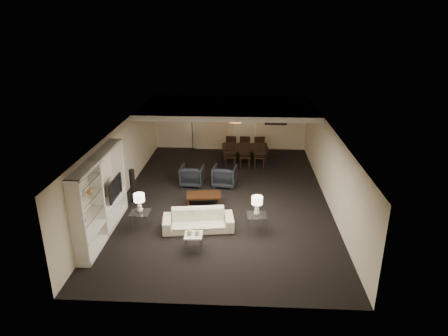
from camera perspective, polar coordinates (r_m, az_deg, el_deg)
floor at (r=13.86m, az=0.00°, el=-4.25°), size 11.00×11.00×0.00m
ceiling at (r=13.00m, az=0.00°, el=5.77°), size 7.00×11.00×0.02m
wall_back at (r=18.63m, az=0.90°, el=6.47°), size 7.00×0.02×2.50m
wall_front at (r=8.45m, az=-2.02°, el=-12.43°), size 7.00×0.02×2.50m
wall_left at (r=14.00m, az=-14.46°, el=0.84°), size 0.02×11.00×2.50m
wall_right at (r=13.66m, az=14.83°, el=0.31°), size 0.02×11.00×2.50m
ceiling_soffit at (r=16.42m, az=0.65°, el=8.62°), size 7.00×4.00×0.20m
curtains at (r=18.62m, az=-1.90°, el=6.29°), size 1.50×0.12×2.40m
door at (r=18.64m, az=3.06°, el=5.82°), size 0.90×0.05×2.10m
painting at (r=18.56m, az=7.44°, el=7.20°), size 0.95×0.04×0.65m
media_unit at (r=11.69m, az=-17.17°, el=-3.89°), size 0.38×3.40×2.35m
pendant_light at (r=16.52m, az=1.69°, el=6.98°), size 0.52×0.52×0.24m
sofa at (r=11.78m, az=-3.70°, el=-7.48°), size 2.14×1.07×0.60m
coffee_table at (r=13.25m, az=-2.91°, el=-4.57°), size 1.19×0.78×0.40m
armchair_left at (r=14.79m, az=-4.57°, el=-1.05°), size 0.87×0.89×0.76m
armchair_right at (r=14.68m, az=0.07°, el=-1.14°), size 0.92×0.94×0.76m
side_table_left at (r=12.11m, az=-11.78°, el=-7.29°), size 0.57×0.57×0.52m
side_table_right at (r=11.74m, az=4.65°, el=-7.84°), size 0.60×0.60×0.52m
table_lamp_left at (r=11.86m, az=-11.98°, el=-4.93°), size 0.33×0.33×0.58m
table_lamp_right at (r=11.48m, az=4.73°, el=-5.42°), size 0.35×0.35×0.58m
marble_table at (r=10.87m, az=-4.36°, el=-10.53°), size 0.49×0.49×0.47m
gold_gourd_a at (r=10.73m, az=-4.94°, el=-9.10°), size 0.15×0.15×0.15m
gold_gourd_b at (r=10.71m, az=-3.87°, el=-9.18°), size 0.13×0.13×0.13m
television at (r=12.43m, az=-15.74°, el=-2.79°), size 1.08×0.14×0.62m
vase_blue at (r=10.59m, az=-19.52°, el=-7.02°), size 0.17×0.17×0.17m
vase_amber at (r=10.92m, az=-18.60°, el=-3.10°), size 0.18×0.18×0.19m
floor_speaker at (r=13.66m, az=-12.91°, el=-2.50°), size 0.17×0.17×1.18m
dining_table at (r=17.09m, az=3.00°, el=1.93°), size 2.00×1.18×0.69m
chair_nl at (r=16.43m, az=0.91°, el=1.78°), size 0.53×0.53×1.02m
chair_nm at (r=16.42m, az=3.00°, el=1.74°), size 0.51×0.51×1.02m
chair_nr at (r=16.43m, az=5.09°, el=1.70°), size 0.48×0.48×1.02m
chair_fl at (r=17.66m, az=1.07°, el=3.15°), size 0.49×0.49×1.02m
chair_fm at (r=17.66m, az=3.02°, el=3.12°), size 0.48×0.48×1.02m
chair_fr at (r=17.67m, az=4.97°, el=3.08°), size 0.53×0.53×1.02m
floor_lamp at (r=18.59m, az=-4.57°, el=5.08°), size 0.29×0.29×1.69m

